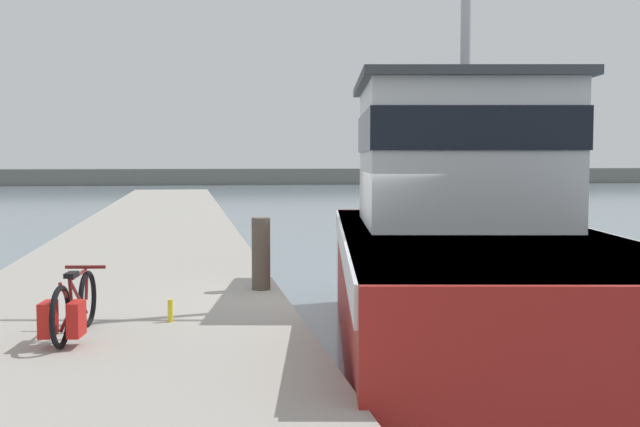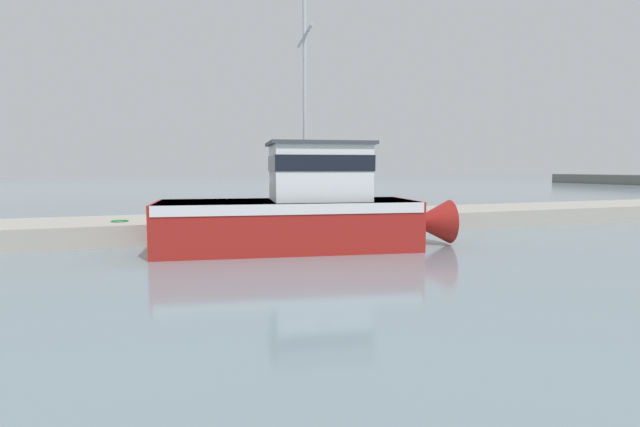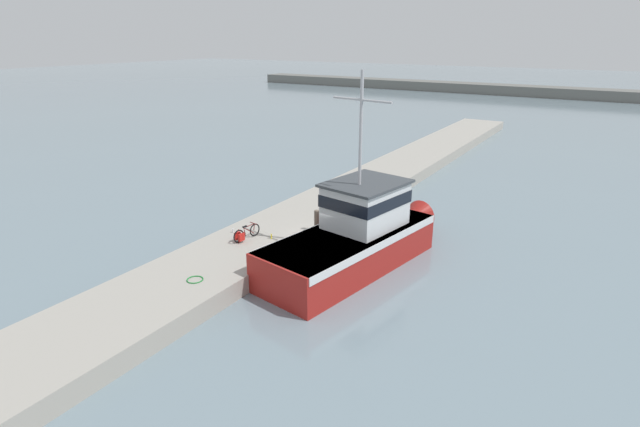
# 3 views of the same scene
# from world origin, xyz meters

# --- Properties ---
(ground_plane) EXTENTS (320.00, 320.00, 0.00)m
(ground_plane) POSITION_xyz_m (0.00, 0.00, 0.00)
(ground_plane) COLOR gray
(dock_pier) EXTENTS (4.43, 80.00, 0.81)m
(dock_pier) POSITION_xyz_m (-2.91, 0.00, 0.41)
(dock_pier) COLOR #A39E93
(dock_pier) RESTS_ON ground_plane
(fishing_boat_main) EXTENTS (4.88, 11.02, 8.69)m
(fishing_boat_main) POSITION_xyz_m (1.74, -0.25, 1.47)
(fishing_boat_main) COLOR maroon
(fishing_boat_main) RESTS_ON ground_plane
(bicycle_touring) EXTENTS (0.56, 1.65, 0.70)m
(bicycle_touring) POSITION_xyz_m (-3.21, -2.24, 1.13)
(bicycle_touring) COLOR black
(bicycle_touring) RESTS_ON dock_pier
(mooring_post) EXTENTS (0.27, 0.27, 1.04)m
(mooring_post) POSITION_xyz_m (-0.97, 0.66, 1.33)
(mooring_post) COLOR #51473D
(mooring_post) RESTS_ON dock_pier
(hose_coil) EXTENTS (0.66, 0.66, 0.04)m
(hose_coil) POSITION_xyz_m (-2.23, -6.47, 0.83)
(hose_coil) COLOR #197A2D
(hose_coil) RESTS_ON dock_pier
(water_bottle_by_bike) EXTENTS (0.07, 0.07, 0.21)m
(water_bottle_by_bike) POSITION_xyz_m (-4.32, -1.79, 0.92)
(water_bottle_by_bike) COLOR silver
(water_bottle_by_bike) RESTS_ON dock_pier
(water_bottle_on_curb) EXTENTS (0.06, 0.06, 0.26)m
(water_bottle_on_curb) POSITION_xyz_m (-2.22, -1.46, 0.94)
(water_bottle_on_curb) COLOR yellow
(water_bottle_on_curb) RESTS_ON dock_pier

